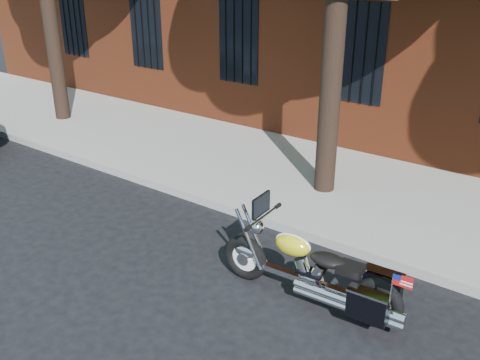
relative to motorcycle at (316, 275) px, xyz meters
The scene contains 4 objects.
ground 1.99m from the motorcycle, behind, with size 120.00×120.00×0.00m, color black.
curb 2.43m from the motorcycle, 143.92° to the left, with size 40.00×0.16×0.15m, color gray.
sidewalk 3.84m from the motorcycle, 120.51° to the left, with size 40.00×3.60×0.15m, color gray.
motorcycle is the anchor object (origin of this frame).
Camera 1 is at (4.47, -5.07, 4.10)m, focal length 40.00 mm.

